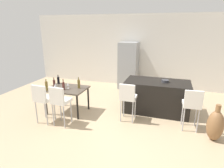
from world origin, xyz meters
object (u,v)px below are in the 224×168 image
object	(u,v)px
wine_bottle_corner	(54,84)
floor_vase	(215,125)
bar_chair_left	(128,96)
wine_bottle_left	(58,80)
dining_chair_far	(60,100)
fruit_bowl	(165,81)
wine_bottle_middle	(79,84)
wine_bottle_inner	(47,86)
refrigerator	(128,66)
dining_table	(67,91)
kitchen_island	(157,96)
wine_glass_near	(55,85)
wine_bottle_right	(63,86)
dining_chair_near	(42,98)
bar_chair_middle	(192,103)
wine_glass_far	(68,84)

from	to	relation	value
wine_bottle_corner	floor_vase	world-z (taller)	wine_bottle_corner
bar_chair_left	wine_bottle_left	world-z (taller)	bar_chair_left
dining_chair_far	fruit_bowl	xyz separation A→B (m)	(2.42, 1.59, 0.26)
wine_bottle_middle	wine_bottle_inner	bearing A→B (deg)	-149.76
wine_bottle_middle	refrigerator	world-z (taller)	refrigerator
bar_chair_left	wine_bottle_inner	size ratio (longest dim) A/B	3.27
dining_table	refrigerator	size ratio (longest dim) A/B	0.60
kitchen_island	wine_bottle_left	distance (m)	3.00
bar_chair_left	wine_bottle_inner	world-z (taller)	wine_bottle_inner
bar_chair_left	wine_bottle_middle	distance (m)	1.47
wine_bottle_left	wine_glass_near	size ratio (longest dim) A/B	1.59
kitchen_island	fruit_bowl	world-z (taller)	fruit_bowl
wine_bottle_right	dining_chair_near	bearing A→B (deg)	-111.84
bar_chair_left	wine_bottle_left	bearing A→B (deg)	171.82
kitchen_island	wine_bottle_right	bearing A→B (deg)	-158.15
dining_table	dining_chair_near	bearing A→B (deg)	-108.18
wine_bottle_right	refrigerator	xyz separation A→B (m)	(1.16, 2.95, 0.07)
dining_chair_far	refrigerator	bearing A→B (deg)	75.72
bar_chair_left	bar_chair_middle	distance (m)	1.55
bar_chair_left	floor_vase	distance (m)	2.08
refrigerator	wine_glass_far	bearing A→B (deg)	-111.27
wine_bottle_inner	wine_bottle_right	bearing A→B (deg)	24.98
bar_chair_left	wine_glass_near	distance (m)	2.04
kitchen_island	floor_vase	size ratio (longest dim) A/B	2.15
bar_chair_middle	wine_glass_far	xyz separation A→B (m)	(-3.28, 0.00, 0.17)
dining_table	wine_bottle_corner	distance (m)	0.41
bar_chair_middle	dining_table	distance (m)	3.34
dining_chair_near	fruit_bowl	bearing A→B (deg)	28.51
dining_chair_far	wine_bottle_right	xyz separation A→B (m)	(-0.25, 0.61, 0.15)
wine_bottle_left	wine_glass_near	xyz separation A→B (m)	(0.24, -0.52, 0.02)
bar_chair_middle	fruit_bowl	size ratio (longest dim) A/B	5.23
dining_chair_near	wine_bottle_corner	bearing A→B (deg)	97.13
bar_chair_left	wine_bottle_corner	world-z (taller)	bar_chair_left
fruit_bowl	dining_chair_near	bearing A→B (deg)	-151.49
wine_glass_near	bar_chair_middle	bearing A→B (deg)	3.10
wine_bottle_inner	wine_glass_far	bearing A→B (deg)	34.45
bar_chair_left	wine_bottle_inner	xyz separation A→B (m)	(-2.21, -0.33, 0.17)
bar_chair_left	wine_bottle_left	xyz separation A→B (m)	(-2.26, 0.33, 0.15)
wine_bottle_right	wine_glass_near	size ratio (longest dim) A/B	1.75
dining_chair_near	wine_glass_near	size ratio (longest dim) A/B	6.03
wine_bottle_right	wine_bottle_middle	size ratio (longest dim) A/B	0.95
wine_bottle_left	wine_glass_far	bearing A→B (deg)	-31.76
bar_chair_middle	dining_chair_near	world-z (taller)	same
dining_chair_far	wine_bottle_right	size ratio (longest dim) A/B	3.45
wine_glass_far	dining_chair_far	bearing A→B (deg)	-75.86
bar_chair_middle	wine_bottle_corner	bearing A→B (deg)	-178.71
dining_table	wine_bottle_left	distance (m)	0.59
wine_bottle_corner	fruit_bowl	bearing A→B (deg)	17.05
wine_bottle_corner	wine_glass_near	distance (m)	0.15
bar_chair_middle	dining_chair_far	world-z (taller)	same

